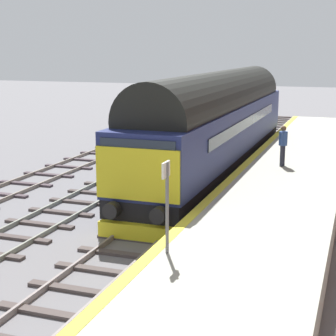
# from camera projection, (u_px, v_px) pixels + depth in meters

# --- Properties ---
(ground_plane) EXTENTS (140.00, 140.00, 0.00)m
(ground_plane) POSITION_uv_depth(u_px,v_px,m) (171.00, 213.00, 19.42)
(ground_plane) COLOR slate
(ground_plane) RESTS_ON ground
(track_main) EXTENTS (2.50, 60.00, 0.15)m
(track_main) POSITION_uv_depth(u_px,v_px,m) (171.00, 211.00, 19.40)
(track_main) COLOR slate
(track_main) RESTS_ON ground
(track_adjacent_west) EXTENTS (2.50, 60.00, 0.15)m
(track_adjacent_west) POSITION_uv_depth(u_px,v_px,m) (80.00, 202.00, 20.57)
(track_adjacent_west) COLOR slate
(track_adjacent_west) RESTS_ON ground
(track_adjacent_far_west) EXTENTS (2.50, 60.00, 0.15)m
(track_adjacent_far_west) POSITION_uv_depth(u_px,v_px,m) (0.00, 194.00, 21.72)
(track_adjacent_far_west) COLOR gray
(track_adjacent_far_west) RESTS_ON ground
(station_platform) EXTENTS (4.00, 44.00, 1.01)m
(station_platform) POSITION_uv_depth(u_px,v_px,m) (274.00, 208.00, 18.14)
(station_platform) COLOR #ACAF9F
(station_platform) RESTS_ON ground
(diesel_locomotive) EXTENTS (2.74, 19.34, 4.68)m
(diesel_locomotive) POSITION_uv_depth(u_px,v_px,m) (218.00, 121.00, 24.84)
(diesel_locomotive) COLOR black
(diesel_locomotive) RESTS_ON ground
(platform_number_sign) EXTENTS (0.10, 0.44, 2.15)m
(platform_number_sign) POSITION_uv_depth(u_px,v_px,m) (167.00, 194.00, 12.50)
(platform_number_sign) COLOR slate
(platform_number_sign) RESTS_ON station_platform
(waiting_passenger) EXTENTS (0.41, 0.50, 1.64)m
(waiting_passenger) POSITION_uv_depth(u_px,v_px,m) (283.00, 142.00, 22.14)
(waiting_passenger) COLOR #2A2C3B
(waiting_passenger) RESTS_ON station_platform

